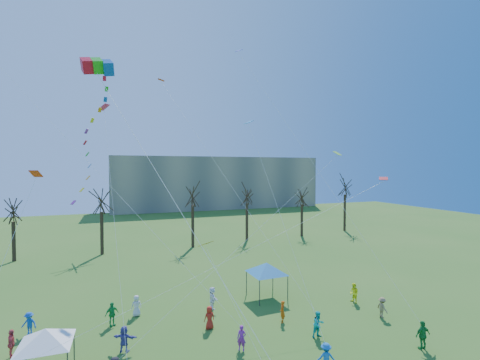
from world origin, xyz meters
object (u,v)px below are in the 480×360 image
object	(u,v)px
big_box_kite	(97,141)
canopy_tent_blue	(267,268)
canopy_tent_white	(45,336)
distant_building	(217,182)

from	to	relation	value
big_box_kite	canopy_tent_blue	bearing A→B (deg)	20.48
canopy_tent_white	distant_building	bearing A→B (deg)	66.92
big_box_kite	canopy_tent_blue	world-z (taller)	big_box_kite
big_box_kite	canopy_tent_blue	distance (m)	18.13
canopy_tent_white	canopy_tent_blue	xyz separation A→B (m)	(16.42, 6.43, 0.26)
distant_building	canopy_tent_blue	world-z (taller)	distant_building
big_box_kite	canopy_tent_blue	xyz separation A→B (m)	(13.72, 5.12, -10.68)
distant_building	canopy_tent_blue	size ratio (longest dim) A/B	14.08
distant_building	big_box_kite	size ratio (longest dim) A/B	2.92
canopy_tent_white	canopy_tent_blue	size ratio (longest dim) A/B	0.90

